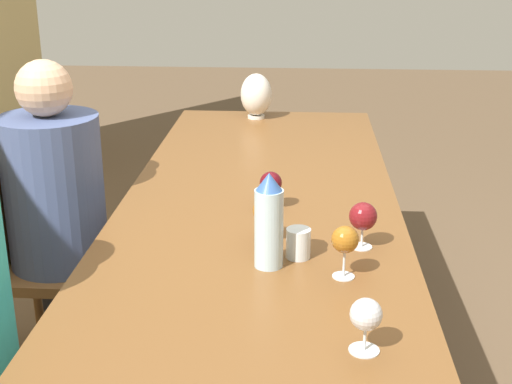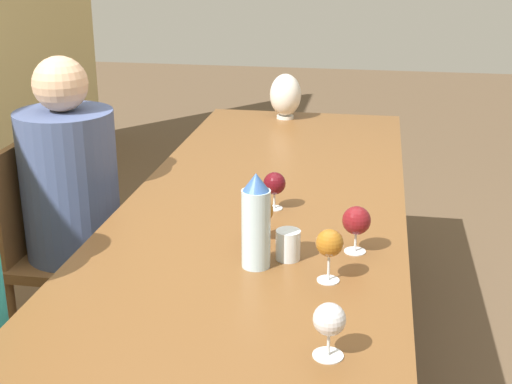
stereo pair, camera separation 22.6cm
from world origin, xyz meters
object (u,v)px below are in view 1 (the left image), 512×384
at_px(vase, 256,95).
at_px(person_far, 60,213).
at_px(wine_glass_1, 266,211).
at_px(wine_glass_3, 363,217).
at_px(water_bottle, 269,222).
at_px(wine_glass_4, 271,183).
at_px(water_tumbler, 298,243).
at_px(wine_glass_0, 345,241).
at_px(wine_glass_5, 366,316).
at_px(chair_far, 43,254).

height_order(vase, person_far, person_far).
bearing_deg(wine_glass_1, wine_glass_3, -95.56).
height_order(water_bottle, person_far, person_far).
xyz_separation_m(vase, wine_glass_1, (-1.53, -0.13, -0.02)).
xyz_separation_m(vase, wine_glass_4, (-1.25, -0.13, -0.03)).
relative_size(water_tumbler, person_far, 0.07).
distance_m(vase, wine_glass_1, 1.53).
xyz_separation_m(wine_glass_0, wine_glass_3, (0.20, -0.06, -0.01)).
height_order(water_tumbler, wine_glass_1, wine_glass_1).
bearing_deg(person_far, wine_glass_1, -118.27).
height_order(water_tumbler, person_far, person_far).
xyz_separation_m(water_bottle, wine_glass_3, (0.14, -0.27, -0.04)).
relative_size(water_bottle, wine_glass_1, 1.97).
bearing_deg(wine_glass_4, wine_glass_5, -164.01).
xyz_separation_m(wine_glass_0, wine_glass_4, (0.50, 0.22, -0.02)).
relative_size(wine_glass_0, wine_glass_1, 1.06).
height_order(wine_glass_5, person_far, person_far).
height_order(water_tumbler, wine_glass_3, wine_glass_3).
bearing_deg(wine_glass_0, water_tumbler, 46.58).
bearing_deg(wine_glass_5, water_bottle, 29.10).
distance_m(water_bottle, chair_far, 1.13).
bearing_deg(wine_glass_4, water_tumbler, -165.92).
height_order(wine_glass_1, wine_glass_5, wine_glass_1).
height_order(wine_glass_3, wine_glass_5, wine_glass_3).
bearing_deg(wine_glass_5, person_far, 45.61).
xyz_separation_m(vase, wine_glass_0, (-1.75, -0.35, -0.01)).
xyz_separation_m(wine_glass_0, person_far, (0.65, 1.00, -0.20)).
relative_size(water_bottle, wine_glass_5, 2.13).
height_order(vase, wine_glass_0, vase).
bearing_deg(wine_glass_0, chair_far, 59.25).
xyz_separation_m(wine_glass_1, wine_glass_3, (-0.03, -0.29, -0.00)).
xyz_separation_m(water_bottle, chair_far, (0.59, 0.88, -0.40)).
bearing_deg(vase, wine_glass_4, -174.05).
height_order(wine_glass_1, wine_glass_4, wine_glass_1).
relative_size(vase, person_far, 0.19).
distance_m(water_tumbler, wine_glass_3, 0.21).
bearing_deg(wine_glass_4, water_bottle, -178.11).
distance_m(wine_glass_3, wine_glass_5, 0.56).
bearing_deg(chair_far, wine_glass_0, -120.75).
distance_m(wine_glass_5, person_far, 1.45).
bearing_deg(vase, person_far, 149.55).
distance_m(water_tumbler, wine_glass_4, 0.40).
height_order(vase, chair_far, vase).
distance_m(water_tumbler, wine_glass_0, 0.18).
distance_m(water_tumbler, vase, 1.65).
xyz_separation_m(wine_glass_1, wine_glass_4, (0.28, -0.00, -0.01)).
bearing_deg(chair_far, water_bottle, -123.83).
xyz_separation_m(wine_glass_4, chair_far, (0.14, 0.86, -0.35)).
xyz_separation_m(wine_glass_3, person_far, (0.45, 1.06, -0.19)).
xyz_separation_m(wine_glass_4, wine_glass_5, (-0.86, -0.25, -0.00)).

